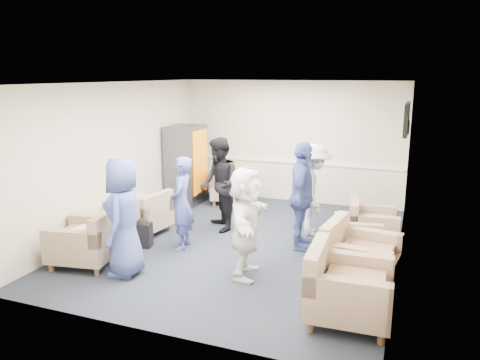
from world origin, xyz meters
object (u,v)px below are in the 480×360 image
at_px(armchair_left_mid, 118,224).
at_px(person_mid_right, 302,196).
at_px(armchair_right_midfar, 355,246).
at_px(armchair_right_far, 370,225).
at_px(person_front_right, 246,223).
at_px(person_back_right, 313,190).
at_px(armchair_right_near, 344,290).
at_px(armchair_right_midnear, 356,259).
at_px(person_back_left, 219,185).
at_px(vending_machine, 186,165).
at_px(person_front_left, 124,217).
at_px(armchair_corner, 230,186).
at_px(armchair_left_near, 89,242).
at_px(armchair_left_far, 145,216).
at_px(person_mid_left, 182,203).

relative_size(armchair_left_mid, person_mid_right, 0.49).
bearing_deg(armchair_right_midfar, person_mid_right, 58.30).
bearing_deg(armchair_right_far, person_front_right, 134.51).
distance_m(armchair_right_far, person_back_right, 1.14).
bearing_deg(armchair_right_near, person_front_right, 61.36).
xyz_separation_m(armchair_right_near, person_back_right, (-1.00, 2.87, 0.44)).
distance_m(armchair_right_midnear, armchair_right_far, 1.73).
height_order(person_back_left, person_back_right, person_back_left).
bearing_deg(vending_machine, person_back_left, -45.69).
distance_m(armchair_right_near, person_back_left, 3.67).
distance_m(person_front_left, person_front_right, 1.74).
bearing_deg(armchair_corner, armchair_left_near, 56.99).
bearing_deg(armchair_right_far, armchair_left_far, 95.23).
height_order(armchair_left_far, person_mid_right, person_mid_right).
xyz_separation_m(armchair_left_near, person_front_right, (2.37, 0.45, 0.44)).
bearing_deg(armchair_right_midnear, armchair_left_near, 107.83).
bearing_deg(armchair_right_near, armchair_right_midnear, -2.76).
height_order(person_mid_left, person_front_right, person_front_right).
distance_m(armchair_left_far, person_back_left, 1.46).
bearing_deg(armchair_corner, armchair_left_far, 51.99).
bearing_deg(person_front_right, person_mid_left, 54.10).
bearing_deg(armchair_right_far, vending_machine, 65.45).
bearing_deg(person_front_left, armchair_left_near, -113.02).
xyz_separation_m(armchair_left_far, person_mid_left, (0.98, -0.41, 0.44)).
xyz_separation_m(armchair_right_far, person_mid_right, (-1.04, -0.66, 0.58)).
height_order(armchair_left_near, armchair_right_midfar, armchair_left_near).
height_order(armchair_right_far, person_mid_left, person_mid_left).
height_order(armchair_left_far, person_back_left, person_back_left).
height_order(person_mid_right, person_front_right, person_mid_right).
distance_m(armchair_corner, person_back_right, 2.67).
height_order(person_front_left, person_mid_left, person_front_left).
bearing_deg(person_mid_right, armchair_left_near, 115.42).
bearing_deg(vending_machine, armchair_right_near, -43.98).
relative_size(armchair_right_far, person_mid_left, 0.59).
relative_size(person_mid_left, person_back_right, 0.94).
xyz_separation_m(armchair_right_near, armchair_right_midnear, (0.01, 1.03, -0.01)).
xyz_separation_m(armchair_left_far, person_front_right, (2.34, -1.07, 0.47)).
relative_size(armchair_left_mid, armchair_right_midfar, 1.01).
height_order(armchair_right_midnear, person_back_right, person_back_right).
height_order(armchair_right_midnear, person_front_right, person_front_right).
bearing_deg(vending_machine, armchair_right_far, -16.03).
relative_size(armchair_corner, person_back_left, 0.69).
relative_size(armchair_right_midfar, person_back_right, 0.53).
relative_size(armchair_right_near, person_mid_right, 0.55).
xyz_separation_m(armchair_left_near, person_mid_right, (2.85, 1.80, 0.54)).
bearing_deg(armchair_right_far, person_back_right, 75.41).
bearing_deg(person_front_left, person_back_right, 125.20).
bearing_deg(person_front_right, armchair_right_midfar, -65.38).
xyz_separation_m(armchair_corner, person_back_right, (2.18, -1.46, 0.46)).
distance_m(vending_machine, person_front_left, 3.84).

